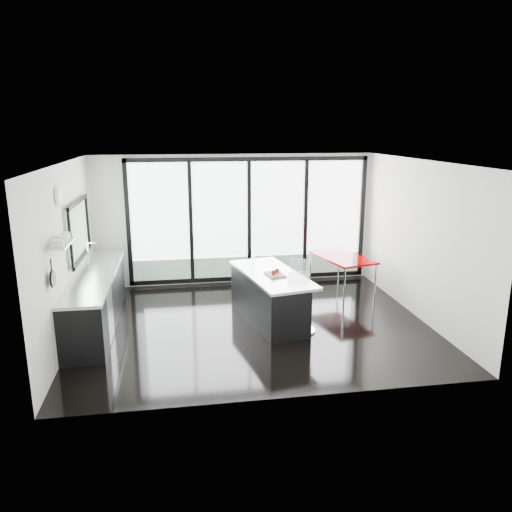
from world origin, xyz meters
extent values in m
cube|color=black|center=(0.00, 0.00, 0.00)|extent=(6.00, 5.00, 0.00)
cube|color=white|center=(0.00, 0.00, 2.80)|extent=(6.00, 5.00, 0.00)
cube|color=beige|center=(0.00, 2.50, 1.40)|extent=(6.00, 0.00, 2.80)
cube|color=white|center=(0.30, 2.47, 1.40)|extent=(5.00, 0.02, 2.50)
cube|color=slate|center=(0.30, 2.43, 0.37)|extent=(5.00, 0.02, 0.44)
cube|color=black|center=(-0.95, 2.43, 1.40)|extent=(0.08, 0.04, 2.50)
cube|color=black|center=(0.30, 2.43, 1.40)|extent=(0.08, 0.04, 2.50)
cube|color=black|center=(1.55, 2.43, 1.40)|extent=(0.08, 0.04, 2.50)
cube|color=beige|center=(0.00, -2.50, 1.40)|extent=(6.00, 0.00, 2.80)
cube|color=beige|center=(-3.00, 0.00, 1.40)|extent=(0.00, 5.00, 2.80)
cube|color=#6E935D|center=(-2.97, 0.90, 1.60)|extent=(0.02, 1.60, 0.90)
cube|color=#AAADAF|center=(-2.87, -0.85, 1.75)|extent=(0.25, 0.80, 0.03)
cylinder|color=white|center=(-2.97, -0.30, 2.35)|extent=(0.04, 0.30, 0.30)
cylinder|color=black|center=(-2.94, -1.25, 1.35)|extent=(0.03, 0.24, 0.24)
cube|color=beige|center=(3.00, 0.00, 1.40)|extent=(0.00, 5.00, 2.80)
cube|color=black|center=(-2.67, 0.40, 0.43)|extent=(0.65, 3.20, 0.87)
cube|color=#AAADAF|center=(-2.67, 0.40, 0.90)|extent=(0.69, 3.24, 0.05)
cube|color=#AAADAF|center=(-2.67, 0.90, 0.90)|extent=(0.45, 0.48, 0.06)
cylinder|color=silver|center=(-2.82, 0.90, 1.14)|extent=(0.02, 0.02, 0.44)
cube|color=#AAADAF|center=(-2.36, -0.35, 0.42)|extent=(0.03, 0.60, 0.80)
cube|color=black|center=(0.29, 0.15, 0.41)|extent=(1.08, 2.16, 0.82)
cube|color=#AAADAF|center=(0.36, 0.17, 0.84)|extent=(1.28, 2.25, 0.05)
cube|color=tan|center=(0.39, 0.03, 0.88)|extent=(0.35, 0.42, 0.03)
sphere|color=maroon|center=(0.35, -0.03, 0.93)|extent=(0.10, 0.10, 0.08)
sphere|color=maroon|center=(0.44, 0.09, 0.93)|extent=(0.09, 0.09, 0.08)
cylinder|color=silver|center=(0.14, 0.84, 0.99)|extent=(0.08, 0.08, 0.26)
cylinder|color=silver|center=(0.75, -0.44, 0.38)|extent=(0.52, 0.52, 0.77)
cylinder|color=silver|center=(0.89, 0.35, 0.39)|extent=(0.64, 0.64, 0.78)
cube|color=#7C0000|center=(2.08, 1.44, 0.39)|extent=(1.14, 1.60, 0.77)
camera|label=1|loc=(-1.26, -8.05, 3.33)|focal=35.00mm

